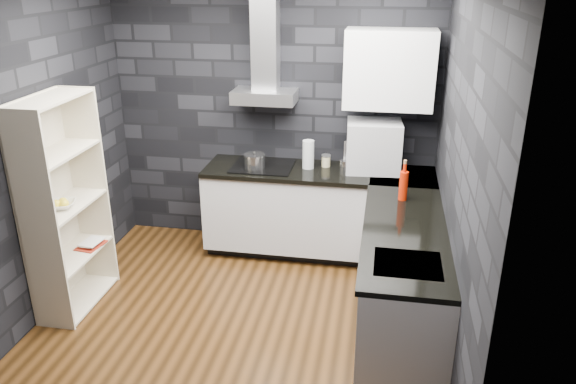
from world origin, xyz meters
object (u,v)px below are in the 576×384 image
(storage_jar, at_px, (326,161))
(red_bottle, at_px, (403,186))
(utensil_crock, at_px, (345,167))
(pot, at_px, (255,162))
(glass_vase, at_px, (308,154))
(bookshelf, at_px, (65,206))
(fruit_bowl, at_px, (61,205))
(appliance_garage, at_px, (373,147))

(storage_jar, relative_size, red_bottle, 0.42)
(utensil_crock, bearing_deg, pot, -179.72)
(red_bottle, bearing_deg, glass_vase, 144.07)
(red_bottle, bearing_deg, storage_jar, 135.28)
(bookshelf, height_order, fruit_bowl, bookshelf)
(pot, bearing_deg, red_bottle, -21.16)
(appliance_garage, height_order, red_bottle, appliance_garage)
(storage_jar, bearing_deg, glass_vase, -155.96)
(pot, distance_m, appliance_garage, 1.14)
(storage_jar, relative_size, fruit_bowl, 0.47)
(glass_vase, bearing_deg, utensil_crock, -15.31)
(glass_vase, distance_m, bookshelf, 2.21)
(appliance_garage, bearing_deg, glass_vase, -179.67)
(glass_vase, height_order, fruit_bowl, glass_vase)
(appliance_garage, relative_size, bookshelf, 0.28)
(utensil_crock, height_order, bookshelf, bookshelf)
(bookshelf, bearing_deg, red_bottle, 6.41)
(glass_vase, distance_m, appliance_garage, 0.62)
(glass_vase, xyz_separation_m, bookshelf, (-1.81, -1.27, -0.14))
(pot, relative_size, glass_vase, 0.72)
(pot, bearing_deg, fruit_bowl, -137.08)
(pot, xyz_separation_m, bookshelf, (-1.31, -1.16, -0.07))
(pot, relative_size, appliance_garage, 0.39)
(glass_vase, relative_size, utensil_crock, 2.04)
(pot, xyz_separation_m, utensil_crock, (0.87, 0.00, -0.00))
(red_bottle, bearing_deg, pot, 158.84)
(appliance_garage, bearing_deg, fruit_bowl, -154.81)
(pot, bearing_deg, bookshelf, -138.36)
(bookshelf, bearing_deg, pot, 35.06)
(appliance_garage, bearing_deg, storage_jar, 172.65)
(glass_vase, xyz_separation_m, storage_jar, (0.16, 0.07, -0.09))
(appliance_garage, bearing_deg, red_bottle, -72.54)
(pot, xyz_separation_m, storage_jar, (0.67, 0.18, -0.02))
(pot, height_order, appliance_garage, appliance_garage)
(appliance_garage, xyz_separation_m, bookshelf, (-2.42, -1.31, -0.22))
(pot, distance_m, storage_jar, 0.69)
(storage_jar, bearing_deg, utensil_crock, -40.67)
(glass_vase, height_order, storage_jar, glass_vase)
(utensil_crock, relative_size, fruit_bowl, 0.61)
(pot, height_order, storage_jar, pot)
(utensil_crock, height_order, red_bottle, red_bottle)
(pot, bearing_deg, utensil_crock, 0.28)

